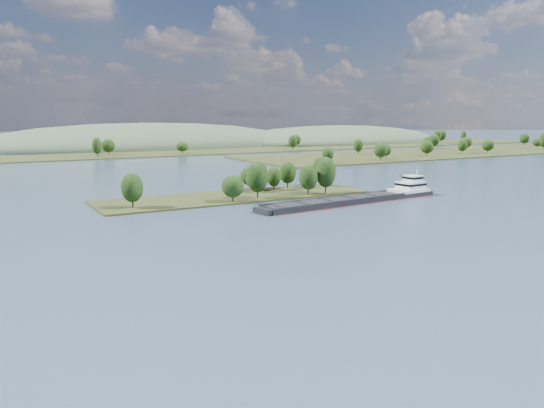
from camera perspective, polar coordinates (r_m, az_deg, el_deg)
ground at (r=143.41m, az=6.41°, el=-2.53°), size 1800.00×1800.00×0.00m
tree_island at (r=195.76m, az=-1.92°, el=2.00°), size 100.00×31.30×14.91m
right_bank at (r=430.79m, az=17.65°, el=5.36°), size 320.00×90.00×15.44m
back_shoreline at (r=404.74m, az=-16.33°, el=5.13°), size 900.00×60.00×15.76m
hill_east at (r=576.98m, az=7.08°, el=6.62°), size 260.00×140.00×36.00m
hill_west at (r=514.47m, az=-13.38°, el=6.06°), size 320.00×160.00×44.00m
cargo_barge at (r=187.54m, az=9.72°, el=0.68°), size 75.61×16.02×10.16m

